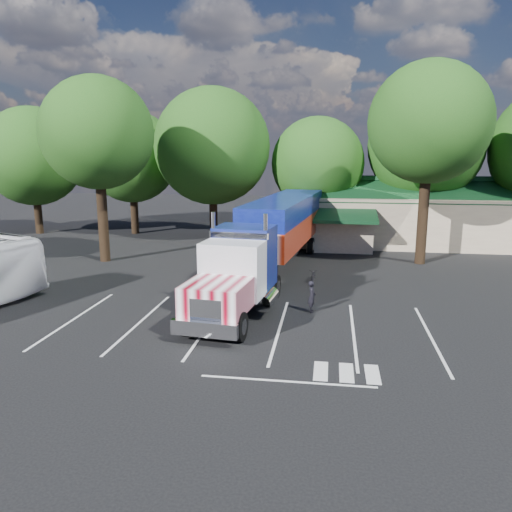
# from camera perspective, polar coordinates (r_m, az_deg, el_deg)

# --- Properties ---
(ground) EXTENTS (120.00, 120.00, 0.00)m
(ground) POSITION_cam_1_polar(r_m,az_deg,el_deg) (28.24, -2.53, -3.85)
(ground) COLOR black
(ground) RESTS_ON ground
(event_hall) EXTENTS (24.20, 14.12, 5.55)m
(event_hall) POSITION_cam_1_polar(r_m,az_deg,el_deg) (45.59, 19.27, 4.39)
(event_hall) COLOR #C4B192
(event_hall) RESTS_ON ground
(tree_row_a) EXTENTS (9.00, 9.00, 11.68)m
(tree_row_a) POSITION_cam_1_polar(r_m,az_deg,el_deg) (51.06, -24.13, 10.35)
(tree_row_a) COLOR black
(tree_row_a) RESTS_ON ground
(tree_row_b) EXTENTS (8.40, 8.40, 11.35)m
(tree_row_b) POSITION_cam_1_polar(r_m,az_deg,el_deg) (48.07, -14.03, 10.95)
(tree_row_b) COLOR black
(tree_row_b) RESTS_ON ground
(tree_row_c) EXTENTS (10.00, 10.00, 13.05)m
(tree_row_c) POSITION_cam_1_polar(r_m,az_deg,el_deg) (44.07, -5.02, 12.37)
(tree_row_c) COLOR black
(tree_row_c) RESTS_ON ground
(tree_row_d) EXTENTS (8.00, 8.00, 10.60)m
(tree_row_d) POSITION_cam_1_polar(r_m,az_deg,el_deg) (44.19, 7.04, 10.44)
(tree_row_d) COLOR black
(tree_row_d) RESTS_ON ground
(tree_row_e) EXTENTS (9.60, 9.60, 12.90)m
(tree_row_e) POSITION_cam_1_polar(r_m,az_deg,el_deg) (45.32, 18.81, 11.84)
(tree_row_e) COLOR black
(tree_row_e) RESTS_ON ground
(tree_near_left) EXTENTS (7.60, 7.60, 12.65)m
(tree_near_left) POSITION_cam_1_polar(r_m,az_deg,el_deg) (36.29, -17.68, 13.19)
(tree_near_left) COLOR black
(tree_near_left) RESTS_ON ground
(tree_near_right) EXTENTS (8.00, 8.00, 13.50)m
(tree_near_right) POSITION_cam_1_polar(r_m,az_deg,el_deg) (35.75, 19.20, 14.16)
(tree_near_right) COLOR black
(tree_near_right) RESTS_ON ground
(semi_truck) EXTENTS (5.55, 23.15, 4.81)m
(semi_truck) POSITION_cam_1_polar(r_m,az_deg,el_deg) (31.24, 2.25, 2.81)
(semi_truck) COLOR black
(semi_truck) RESTS_ON ground
(woman) EXTENTS (0.38, 0.57, 1.55)m
(woman) POSITION_cam_1_polar(r_m,az_deg,el_deg) (24.31, 6.41, -4.63)
(woman) COLOR black
(woman) RESTS_ON ground
(bicycle) EXTENTS (0.55, 1.53, 0.80)m
(bicycle) POSITION_cam_1_polar(r_m,az_deg,el_deg) (29.97, 6.59, -2.19)
(bicycle) COLOR black
(bicycle) RESTS_ON ground
(silver_sedan) EXTENTS (4.39, 2.15, 1.38)m
(silver_sedan) POSITION_cam_1_polar(r_m,az_deg,el_deg) (41.35, 12.44, 1.94)
(silver_sedan) COLOR #B3B7BC
(silver_sedan) RESTS_ON ground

